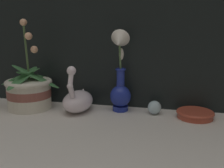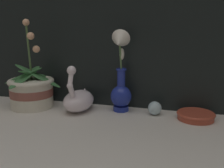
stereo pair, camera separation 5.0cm
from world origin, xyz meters
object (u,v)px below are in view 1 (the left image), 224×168
at_px(amber_dish, 195,114).
at_px(blue_vase, 120,81).
at_px(swan_figurine, 78,99).
at_px(orchid_potted_plant, 29,90).
at_px(glass_sphere, 154,107).

bearing_deg(amber_dish, blue_vase, 176.88).
distance_m(swan_figurine, blue_vase, 0.18).
distance_m(orchid_potted_plant, blue_vase, 0.37).
xyz_separation_m(orchid_potted_plant, amber_dish, (0.64, 0.03, -0.06)).
bearing_deg(swan_figurine, orchid_potted_plant, -178.01).
xyz_separation_m(blue_vase, glass_sphere, (0.13, -0.01, -0.09)).
distance_m(blue_vase, glass_sphere, 0.16).
height_order(orchid_potted_plant, blue_vase, orchid_potted_plant).
distance_m(orchid_potted_plant, amber_dish, 0.65).
bearing_deg(blue_vase, glass_sphere, -2.34).
bearing_deg(orchid_potted_plant, swan_figurine, 1.99).
bearing_deg(blue_vase, orchid_potted_plant, -173.48).
distance_m(orchid_potted_plant, glass_sphere, 0.50).
relative_size(orchid_potted_plant, swan_figurine, 1.89).
bearing_deg(amber_dish, orchid_potted_plant, -177.67).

